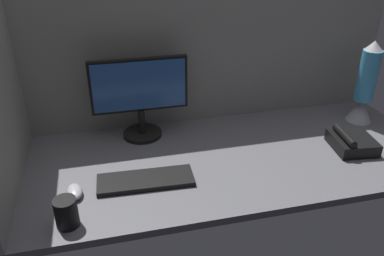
{
  "coord_description": "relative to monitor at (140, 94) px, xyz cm",
  "views": [
    {
      "loc": [
        -50.18,
        -138.6,
        90.79
      ],
      "look_at": [
        -13.82,
        0.0,
        14.0
      ],
      "focal_mm": 36.99,
      "sensor_mm": 36.0,
      "label": 1
    }
  ],
  "objects": [
    {
      "name": "ground_plane",
      "position": [
        34.56,
        -25.12,
        -22.29
      ],
      "size": [
        180.0,
        80.0,
        3.0
      ],
      "primitive_type": "cube",
      "color": "#515156"
    },
    {
      "name": "cubicle_wall_back",
      "position": [
        34.56,
        12.38,
        15.62
      ],
      "size": [
        180.0,
        5.0,
        72.82
      ],
      "color": "gray",
      "rests_on": "ground_plane"
    },
    {
      "name": "monitor",
      "position": [
        0.0,
        0.0,
        0.0
      ],
      "size": [
        43.42,
        18.0,
        37.27
      ],
      "color": "black",
      "rests_on": "ground_plane"
    },
    {
      "name": "keyboard",
      "position": [
        -3.61,
        -38.17,
        -19.79
      ],
      "size": [
        37.56,
        14.69,
        2.0
      ],
      "primitive_type": "cube",
      "rotation": [
        0.0,
        0.0,
        -0.05
      ],
      "color": "black",
      "rests_on": "ground_plane"
    },
    {
      "name": "mouse",
      "position": [
        -30.04,
        -40.17,
        -19.09
      ],
      "size": [
        6.52,
        10.11,
        3.4
      ],
      "primitive_type": "ellipsoid",
      "rotation": [
        0.0,
        0.0,
        0.1
      ],
      "color": "#99999E",
      "rests_on": "ground_plane"
    },
    {
      "name": "mug_black_travel",
      "position": [
        -31.92,
        -55.94,
        -15.58
      ],
      "size": [
        7.65,
        7.65,
        10.43
      ],
      "color": "black",
      "rests_on": "ground_plane"
    },
    {
      "name": "lava_lamp",
      "position": [
        107.74,
        -10.65,
        -3.68
      ],
      "size": [
        12.47,
        12.47,
        40.81
      ],
      "color": "#A5A5AD",
      "rests_on": "ground_plane"
    },
    {
      "name": "desk_phone",
      "position": [
        88.1,
        -34.13,
        -17.61
      ],
      "size": [
        19.07,
        20.83,
        8.8
      ],
      "color": "black",
      "rests_on": "ground_plane"
    }
  ]
}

